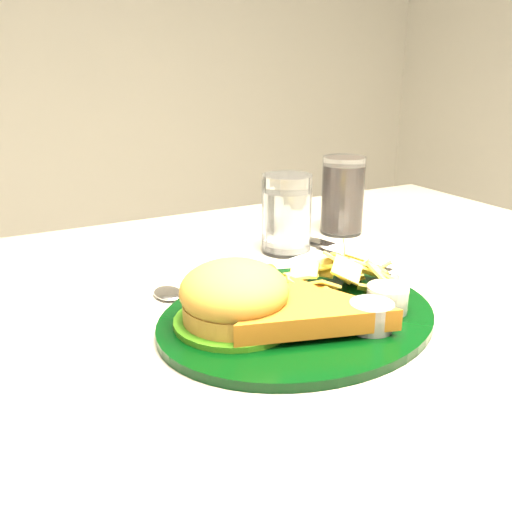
{
  "coord_description": "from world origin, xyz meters",
  "views": [
    {
      "loc": [
        -0.34,
        -0.58,
        1.03
      ],
      "look_at": [
        -0.03,
        -0.0,
        0.8
      ],
      "focal_mm": 40.0,
      "sensor_mm": 36.0,
      "label": 1
    }
  ],
  "objects": [
    {
      "name": "dinner_plate",
      "position": [
        -0.02,
        -0.09,
        0.79
      ],
      "size": [
        0.36,
        0.32,
        0.07
      ],
      "primitive_type": null,
      "rotation": [
        0.0,
        0.0,
        0.15
      ],
      "color": "black",
      "rests_on": "table"
    },
    {
      "name": "cola_glass",
      "position": [
        0.22,
        0.16,
        0.81
      ],
      "size": [
        0.09,
        0.09,
        0.13
      ],
      "primitive_type": "cylinder",
      "rotation": [
        0.0,
        0.0,
        -0.37
      ],
      "color": "black",
      "rests_on": "table"
    },
    {
      "name": "fork_napkin",
      "position": [
        0.14,
        0.04,
        0.76
      ],
      "size": [
        0.17,
        0.2,
        0.01
      ],
      "primitive_type": null,
      "rotation": [
        0.0,
        0.0,
        0.27
      ],
      "color": "white",
      "rests_on": "table"
    },
    {
      "name": "water_glass",
      "position": [
        0.09,
        0.12,
        0.81
      ],
      "size": [
        0.09,
        0.09,
        0.12
      ],
      "primitive_type": "cylinder",
      "rotation": [
        0.0,
        0.0,
        0.28
      ],
      "color": "white",
      "rests_on": "table"
    },
    {
      "name": "spoon",
      "position": [
        -0.11,
        -0.04,
        0.76
      ],
      "size": [
        0.05,
        0.16,
        0.01
      ],
      "primitive_type": null,
      "rotation": [
        0.0,
        0.0,
        -0.05
      ],
      "color": "white",
      "rests_on": "table"
    }
  ]
}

